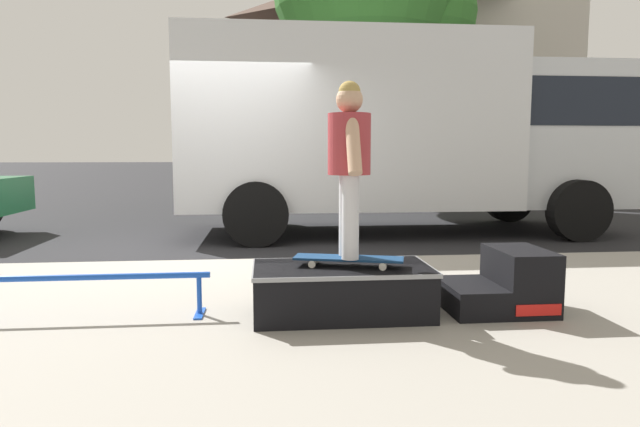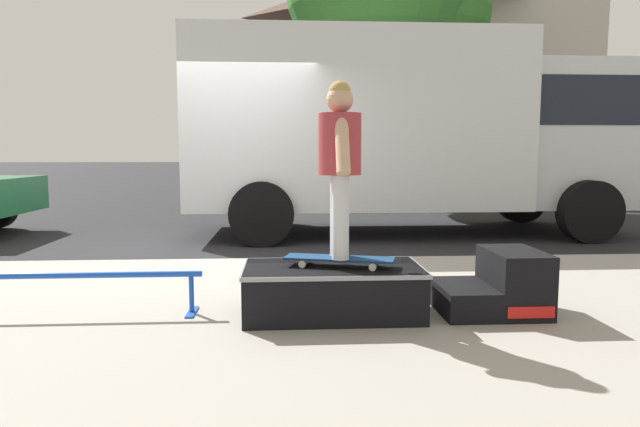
# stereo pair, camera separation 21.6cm
# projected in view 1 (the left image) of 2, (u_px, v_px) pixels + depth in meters

# --- Properties ---
(ground_plane) EXTENTS (140.00, 140.00, 0.00)m
(ground_plane) POSITION_uv_depth(u_px,v_px,m) (215.00, 261.00, 6.59)
(ground_plane) COLOR black
(sidewalk_slab) EXTENTS (50.00, 5.00, 0.12)m
(sidewalk_slab) POSITION_uv_depth(u_px,v_px,m) (174.00, 342.00, 3.61)
(sidewalk_slab) COLOR gray
(sidewalk_slab) RESTS_ON ground
(skate_box) EXTENTS (1.28, 0.68, 0.36)m
(skate_box) POSITION_uv_depth(u_px,v_px,m) (342.00, 289.00, 3.99)
(skate_box) COLOR black
(skate_box) RESTS_ON sidewalk_slab
(kicker_ramp) EXTENTS (0.75, 0.61, 0.46)m
(kicker_ramp) POSITION_uv_depth(u_px,v_px,m) (504.00, 285.00, 4.11)
(kicker_ramp) COLOR black
(kicker_ramp) RESTS_ON sidewalk_slab
(grind_rail) EXTENTS (1.69, 0.28, 0.31)m
(grind_rail) POSITION_uv_depth(u_px,v_px,m) (89.00, 284.00, 3.92)
(grind_rail) COLOR blue
(grind_rail) RESTS_ON sidewalk_slab
(skateboard) EXTENTS (0.81, 0.40, 0.07)m
(skateboard) POSITION_uv_depth(u_px,v_px,m) (349.00, 259.00, 3.95)
(skateboard) COLOR navy
(skateboard) RESTS_ON skate_box
(skater_kid) EXTENTS (0.30, 0.64, 1.24)m
(skater_kid) POSITION_uv_depth(u_px,v_px,m) (349.00, 155.00, 3.87)
(skater_kid) COLOR silver
(skater_kid) RESTS_ON skateboard
(box_truck) EXTENTS (6.91, 2.63, 3.05)m
(box_truck) POSITION_uv_depth(u_px,v_px,m) (404.00, 127.00, 8.86)
(box_truck) COLOR silver
(box_truck) RESTS_ON ground
(house_behind) EXTENTS (9.54, 8.23, 8.40)m
(house_behind) POSITION_uv_depth(u_px,v_px,m) (412.00, 71.00, 20.09)
(house_behind) COLOR beige
(house_behind) RESTS_ON ground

